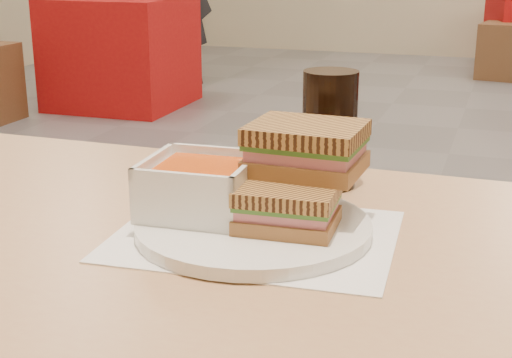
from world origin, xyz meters
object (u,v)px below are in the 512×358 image
(plate, at_px, (253,227))
(soup_bowl, at_px, (200,189))
(bg_table_0, at_px, (121,52))
(bg_chair_2l, at_px, (506,51))
(cola_glass, at_px, (329,129))
(bg_chair_0r, at_px, (136,73))
(panini_lower, at_px, (288,207))
(main_table, at_px, (133,312))

(plate, distance_m, soup_bowl, 0.08)
(soup_bowl, distance_m, bg_table_0, 4.44)
(bg_table_0, xyz_separation_m, bg_chair_2l, (2.49, 2.01, -0.14))
(bg_table_0, bearing_deg, plate, -59.23)
(cola_glass, relative_size, bg_chair_0r, 0.36)
(bg_chair_0r, bearing_deg, panini_lower, -59.98)
(plate, relative_size, bg_chair_0r, 0.61)
(main_table, xyz_separation_m, plate, (0.15, 0.03, 0.12))
(plate, xyz_separation_m, cola_glass, (0.04, 0.22, 0.07))
(cola_glass, xyz_separation_m, bg_chair_0r, (-2.22, 3.62, -0.60))
(plate, xyz_separation_m, bg_table_0, (-2.28, 3.83, -0.39))
(bg_chair_0r, bearing_deg, bg_chair_2l, 40.07)
(bg_chair_2l, bearing_deg, main_table, -93.49)
(plate, bearing_deg, bg_chair_0r, 119.57)
(soup_bowl, xyz_separation_m, bg_chair_2l, (0.28, 5.84, -0.57))
(soup_bowl, distance_m, bg_chair_2l, 5.87)
(bg_table_0, bearing_deg, main_table, -61.11)
(cola_glass, xyz_separation_m, bg_chair_2l, (0.17, 5.63, -0.60))
(soup_bowl, relative_size, bg_table_0, 0.16)
(soup_bowl, height_order, cola_glass, cola_glass)
(bg_chair_0r, xyz_separation_m, bg_chair_2l, (2.38, 2.01, -0.00))
(bg_table_0, bearing_deg, bg_chair_2l, 38.96)
(panini_lower, bearing_deg, bg_chair_2l, 88.41)
(panini_lower, bearing_deg, plate, 172.24)
(panini_lower, xyz_separation_m, bg_chair_2l, (0.16, 5.85, -0.56))
(soup_bowl, relative_size, cola_glass, 0.80)
(bg_chair_2l, bearing_deg, soup_bowl, -92.74)
(main_table, xyz_separation_m, soup_bowl, (0.08, 0.04, 0.16))
(main_table, bearing_deg, soup_bowl, 25.23)
(main_table, bearing_deg, bg_table_0, 118.89)
(soup_bowl, bearing_deg, bg_chair_0r, 118.80)
(soup_bowl, height_order, bg_chair_2l, soup_bowl)
(bg_chair_2l, bearing_deg, cola_glass, -91.70)
(panini_lower, distance_m, bg_table_0, 4.51)
(main_table, bearing_deg, bg_chair_2l, 86.51)
(main_table, bearing_deg, cola_glass, 51.88)
(bg_chair_0r, bearing_deg, plate, -60.43)
(plate, bearing_deg, main_table, -169.54)
(plate, height_order, bg_chair_2l, plate)
(main_table, relative_size, bg_chair_2l, 2.57)
(plate, relative_size, panini_lower, 2.40)
(cola_glass, height_order, bg_table_0, cola_glass)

